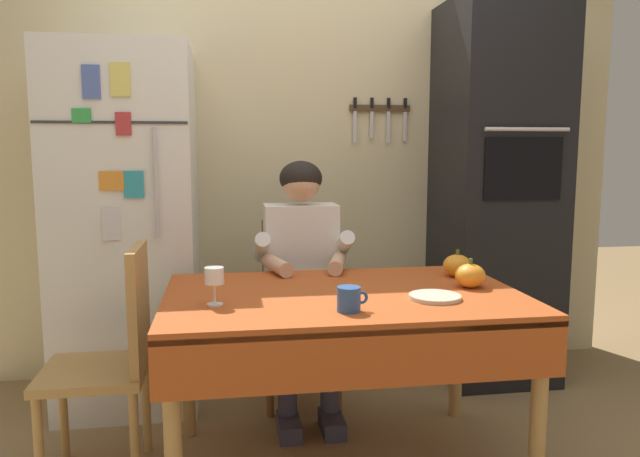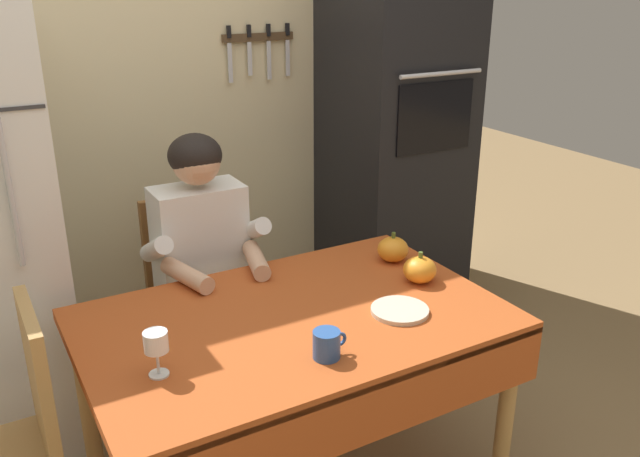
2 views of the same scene
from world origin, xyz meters
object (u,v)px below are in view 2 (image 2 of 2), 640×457
at_px(seated_person, 207,261).
at_px(pumpkin_large, 393,249).
at_px(chair_left_side, 13,443).
at_px(coffee_mug, 327,344).
at_px(wine_glass, 156,344).
at_px(serving_tray, 400,310).
at_px(wall_oven, 395,136).
at_px(pumpkin_medium, 420,270).
at_px(chair_behind_person, 195,293).
at_px(dining_table, 297,340).

relative_size(seated_person, pumpkin_large, 10.03).
xyz_separation_m(seated_person, chair_left_side, (-0.81, -0.49, -0.23)).
xyz_separation_m(coffee_mug, wine_glass, (-0.47, 0.16, 0.06)).
xyz_separation_m(chair_left_side, serving_tray, (1.22, -0.25, 0.24)).
bearing_deg(wall_oven, pumpkin_large, -125.50).
bearing_deg(pumpkin_medium, chair_behind_person, 128.75).
height_order(chair_behind_person, pumpkin_medium, chair_behind_person).
bearing_deg(pumpkin_large, dining_table, -157.51).
relative_size(pumpkin_large, serving_tray, 0.63).
xyz_separation_m(seated_person, pumpkin_medium, (0.62, -0.58, 0.05)).
distance_m(seated_person, pumpkin_large, 0.75).
relative_size(chair_behind_person, coffee_mug, 8.38).
bearing_deg(chair_behind_person, seated_person, -90.00).
height_order(wall_oven, seated_person, wall_oven).
distance_m(dining_table, coffee_mug, 0.29).
distance_m(wall_oven, coffee_mug, 1.62).
bearing_deg(serving_tray, wall_oven, 55.59).
bearing_deg(dining_table, wall_oven, 41.31).
relative_size(dining_table, coffee_mug, 12.62).
bearing_deg(pumpkin_large, coffee_mug, -140.34).
xyz_separation_m(pumpkin_large, pumpkin_medium, (-0.03, -0.21, -0.00)).
distance_m(dining_table, serving_tray, 0.36).
distance_m(dining_table, wine_glass, 0.54).
distance_m(chair_left_side, pumpkin_large, 1.49).
relative_size(pumpkin_medium, serving_tray, 0.63).
xyz_separation_m(seated_person, coffee_mug, (0.06, -0.86, 0.05)).
height_order(chair_left_side, pumpkin_medium, chair_left_side).
bearing_deg(pumpkin_medium, wall_oven, 59.96).
xyz_separation_m(dining_table, pumpkin_medium, (0.53, 0.02, 0.13)).
bearing_deg(coffee_mug, wall_oven, 47.47).
bearing_deg(pumpkin_medium, wine_glass, -173.12).
relative_size(chair_behind_person, pumpkin_medium, 7.50).
bearing_deg(chair_left_side, chair_behind_person, 39.92).
distance_m(wine_glass, serving_tray, 0.83).
height_order(coffee_mug, serving_tray, coffee_mug).
height_order(dining_table, wine_glass, wine_glass).
distance_m(dining_table, seated_person, 0.62).
relative_size(seated_person, serving_tray, 6.30).
bearing_deg(dining_table, chair_behind_person, 96.37).
height_order(chair_left_side, coffee_mug, chair_left_side).
relative_size(wall_oven, coffee_mug, 18.93).
xyz_separation_m(dining_table, serving_tray, (0.32, -0.14, 0.09)).
xyz_separation_m(dining_table, wine_glass, (-0.50, -0.10, 0.19)).
distance_m(wall_oven, serving_tray, 1.32).
height_order(wine_glass, pumpkin_medium, wine_glass).
relative_size(dining_table, pumpkin_medium, 11.29).
bearing_deg(coffee_mug, pumpkin_medium, 26.52).
bearing_deg(dining_table, serving_tray, -23.17).
height_order(chair_left_side, wine_glass, chair_left_side).
bearing_deg(dining_table, seated_person, 98.34).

